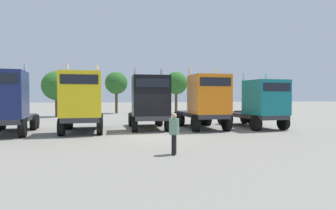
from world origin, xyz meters
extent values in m
plane|color=gray|center=(0.00, 0.00, 0.00)|extent=(200.00, 200.00, 0.00)
cube|color=#333338|center=(-8.56, 3.51, 0.92)|extent=(2.59, 6.23, 0.30)
cube|color=navy|center=(-8.44, 1.68, 2.44)|extent=(2.55, 2.59, 2.73)
cylinder|color=silver|center=(-7.58, 3.11, 2.74)|extent=(0.19, 0.19, 3.33)
cylinder|color=#333338|center=(-8.65, 4.85, 1.13)|extent=(1.17, 1.17, 0.12)
cylinder|color=black|center=(-7.31, 1.24, 0.51)|extent=(0.42, 1.04, 1.02)
cylinder|color=black|center=(-7.56, 5.03, 0.51)|extent=(0.42, 1.04, 1.02)
cylinder|color=black|center=(-7.63, 6.12, 0.51)|extent=(0.42, 1.04, 1.02)
cylinder|color=black|center=(-9.82, 5.98, 0.51)|extent=(0.42, 1.04, 1.02)
cube|color=#333338|center=(-4.16, 3.57, 0.94)|extent=(2.24, 5.67, 0.30)
cube|color=yellow|center=(-4.17, 1.96, 2.46)|extent=(2.42, 2.46, 2.74)
cube|color=black|center=(-4.18, 0.72, 3.31)|extent=(2.10, 0.06, 0.55)
cylinder|color=silver|center=(-3.21, 3.33, 2.76)|extent=(0.18, 0.18, 3.34)
cylinder|color=silver|center=(-5.11, 3.34, 2.76)|extent=(0.18, 0.18, 3.34)
cylinder|color=#333338|center=(-4.15, 4.81, 1.15)|extent=(1.11, 1.11, 0.12)
cylinder|color=black|center=(-3.07, 1.43, 0.52)|extent=(0.36, 1.04, 1.04)
cylinder|color=black|center=(-5.27, 1.45, 0.52)|extent=(0.36, 1.04, 1.04)
cylinder|color=black|center=(-3.05, 4.79, 0.52)|extent=(0.36, 1.04, 1.04)
cylinder|color=black|center=(-5.25, 4.81, 0.52)|extent=(0.36, 1.04, 1.04)
cylinder|color=black|center=(-3.04, 5.89, 0.52)|extent=(0.36, 1.04, 1.04)
cylinder|color=black|center=(-5.24, 5.91, 0.52)|extent=(0.36, 1.04, 1.04)
cube|color=#333338|center=(0.32, 4.42, 0.91)|extent=(2.45, 5.93, 0.30)
cube|color=black|center=(0.24, 2.60, 2.38)|extent=(2.49, 2.31, 2.65)
cube|color=black|center=(0.20, 1.48, 3.18)|extent=(2.10, 0.13, 0.55)
cylinder|color=silver|center=(1.25, 3.82, 2.68)|extent=(0.19, 0.19, 3.25)
cylinder|color=silver|center=(-0.65, 3.90, 2.68)|extent=(0.19, 0.19, 3.25)
cylinder|color=#333338|center=(0.38, 5.70, 1.12)|extent=(1.15, 1.15, 0.12)
cylinder|color=black|center=(1.33, 2.15, 0.51)|extent=(0.39, 1.02, 1.01)
cylinder|color=black|center=(-0.87, 2.25, 0.51)|extent=(0.39, 1.02, 1.01)
cylinder|color=black|center=(1.48, 5.69, 0.51)|extent=(0.39, 1.02, 1.01)
cylinder|color=black|center=(-0.72, 5.78, 0.51)|extent=(0.39, 1.02, 1.01)
cylinder|color=black|center=(1.53, 6.78, 0.51)|extent=(0.39, 1.02, 1.01)
cylinder|color=black|center=(-0.67, 6.88, 0.51)|extent=(0.39, 1.02, 1.01)
cube|color=#333338|center=(4.15, 3.79, 1.00)|extent=(2.21, 5.94, 0.30)
cube|color=orange|center=(4.15, 1.98, 2.47)|extent=(2.40, 2.33, 2.63)
cube|color=black|center=(4.15, 0.80, 3.26)|extent=(2.10, 0.04, 0.55)
cylinder|color=silver|center=(5.10, 3.30, 2.77)|extent=(0.18, 0.18, 3.23)
cylinder|color=silver|center=(3.20, 3.30, 2.77)|extent=(0.18, 0.18, 3.23)
cylinder|color=#333338|center=(4.16, 5.10, 1.21)|extent=(1.10, 1.10, 0.12)
cylinder|color=black|center=(5.25, 1.52, 0.55)|extent=(0.35, 1.11, 1.10)
cylinder|color=black|center=(3.05, 1.52, 0.55)|extent=(0.35, 1.11, 1.10)
cylinder|color=black|center=(5.26, 5.16, 0.55)|extent=(0.35, 1.11, 1.10)
cylinder|color=black|center=(3.06, 5.16, 0.55)|extent=(0.35, 1.11, 1.10)
cylinder|color=black|center=(5.26, 6.26, 0.55)|extent=(0.35, 1.11, 1.10)
cylinder|color=black|center=(3.06, 6.26, 0.55)|extent=(0.35, 1.11, 1.10)
cube|color=#333338|center=(8.10, 3.49, 0.91)|extent=(2.59, 6.24, 0.30)
cube|color=#14727A|center=(8.23, 1.61, 2.26)|extent=(2.55, 2.50, 2.41)
cube|color=black|center=(8.30, 0.42, 2.94)|extent=(2.10, 0.18, 0.55)
cylinder|color=silver|center=(9.09, 3.00, 2.56)|extent=(0.19, 0.19, 3.01)
cylinder|color=silver|center=(7.19, 2.87, 2.56)|extent=(0.19, 0.19, 3.01)
cylinder|color=#333338|center=(8.02, 4.83, 1.12)|extent=(1.17, 1.17, 0.12)
cylinder|color=black|center=(9.36, 1.21, 0.50)|extent=(0.41, 1.03, 1.01)
cylinder|color=black|center=(7.16, 1.07, 0.50)|extent=(0.41, 1.03, 1.01)
cylinder|color=black|center=(9.11, 5.01, 0.50)|extent=(0.41, 1.03, 1.01)
cylinder|color=black|center=(6.91, 4.87, 0.50)|extent=(0.41, 1.03, 1.01)
cylinder|color=black|center=(9.04, 6.11, 0.50)|extent=(0.41, 1.03, 1.01)
cylinder|color=black|center=(6.84, 5.97, 0.50)|extent=(0.41, 1.03, 1.01)
cylinder|color=black|center=(-0.08, -5.14, 0.40)|extent=(0.21, 0.21, 0.81)
cylinder|color=black|center=(-0.19, -5.40, 0.40)|extent=(0.21, 0.21, 0.81)
cylinder|color=slate|center=(-0.13, -5.27, 1.13)|extent=(0.52, 0.52, 0.64)
sphere|color=tan|center=(-0.13, -5.27, 1.55)|extent=(0.22, 0.22, 0.22)
cylinder|color=#4C3823|center=(-7.99, 18.38, 1.12)|extent=(0.36, 0.36, 2.24)
sphere|color=#286023|center=(-7.99, 18.38, 3.56)|extent=(3.31, 3.31, 3.31)
cylinder|color=#4C3823|center=(-0.99, 23.83, 1.49)|extent=(0.36, 0.36, 2.97)
sphere|color=#286023|center=(-0.99, 23.83, 4.21)|extent=(3.09, 3.09, 3.09)
cylinder|color=#4C3823|center=(6.86, 21.16, 1.46)|extent=(0.36, 0.36, 2.92)
sphere|color=#286023|center=(6.86, 21.16, 4.15)|extent=(3.07, 3.07, 3.07)
camera|label=1|loc=(-2.92, -16.25, 2.32)|focal=30.52mm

